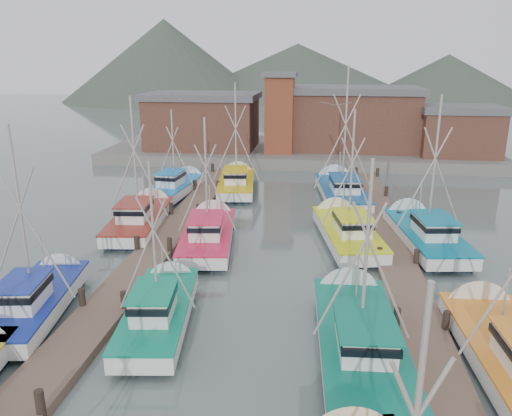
# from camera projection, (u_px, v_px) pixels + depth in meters

# --- Properties ---
(ground) EXTENTS (260.00, 260.00, 0.00)m
(ground) POSITION_uv_depth(u_px,v_px,m) (261.00, 303.00, 23.85)
(ground) COLOR #4E5E5B
(ground) RESTS_ON ground
(dock_left) EXTENTS (2.30, 46.00, 1.50)m
(dock_left) POSITION_uv_depth(u_px,v_px,m) (148.00, 259.00, 28.50)
(dock_left) COLOR brown
(dock_left) RESTS_ON ground
(dock_right) EXTENTS (2.30, 46.00, 1.50)m
(dock_right) POSITION_uv_depth(u_px,v_px,m) (399.00, 272.00, 26.76)
(dock_right) COLOR brown
(dock_right) RESTS_ON ground
(quay) EXTENTS (44.00, 16.00, 1.20)m
(quay) POSITION_uv_depth(u_px,v_px,m) (299.00, 152.00, 58.78)
(quay) COLOR slate
(quay) RESTS_ON ground
(shed_left) EXTENTS (12.72, 8.48, 6.20)m
(shed_left) POSITION_uv_depth(u_px,v_px,m) (203.00, 120.00, 57.17)
(shed_left) COLOR brown
(shed_left) RESTS_ON quay
(shed_center) EXTENTS (14.84, 9.54, 6.90)m
(shed_center) POSITION_uv_depth(u_px,v_px,m) (352.00, 117.00, 56.85)
(shed_center) COLOR brown
(shed_center) RESTS_ON quay
(shed_right) EXTENTS (8.48, 6.36, 5.20)m
(shed_right) POSITION_uv_depth(u_px,v_px,m) (458.00, 130.00, 52.89)
(shed_right) COLOR brown
(shed_right) RESTS_ON quay
(lookout_tower) EXTENTS (3.60, 3.60, 8.50)m
(lookout_tower) POSITION_uv_depth(u_px,v_px,m) (280.00, 112.00, 53.80)
(lookout_tower) COLOR brown
(lookout_tower) RESTS_ON quay
(distant_hills) EXTENTS (175.00, 140.00, 42.00)m
(distant_hills) POSITION_uv_depth(u_px,v_px,m) (268.00, 98.00, 141.75)
(distant_hills) COLOR #434E41
(distant_hills) RESTS_ON ground
(boat_4) EXTENTS (3.51, 8.46, 8.04)m
(boat_4) POSITION_uv_depth(u_px,v_px,m) (161.00, 308.00, 21.94)
(boat_4) COLOR #0F1D33
(boat_4) RESTS_ON ground
(boat_5) EXTENTS (3.69, 10.17, 8.88)m
(boat_5) POSITION_uv_depth(u_px,v_px,m) (358.00, 334.00, 19.92)
(boat_5) COLOR #0F1D33
(boat_5) RESTS_ON ground
(boat_6) EXTENTS (3.77, 8.61, 9.39)m
(boat_6) POSITION_uv_depth(u_px,v_px,m) (40.00, 298.00, 22.83)
(boat_6) COLOR #0F1D33
(boat_6) RESTS_ON ground
(boat_7) EXTENTS (4.37, 9.96, 10.81)m
(boat_7) POSITION_uv_depth(u_px,v_px,m) (510.00, 353.00, 18.63)
(boat_7) COLOR #0F1D33
(boat_7) RESTS_ON ground
(boat_8) EXTENTS (4.08, 9.67, 8.80)m
(boat_8) POSITION_uv_depth(u_px,v_px,m) (209.00, 233.00, 31.35)
(boat_8) COLOR #0F1D33
(boat_8) RESTS_ON ground
(boat_9) EXTENTS (4.57, 9.89, 9.23)m
(boat_9) POSITION_uv_depth(u_px,v_px,m) (345.00, 230.00, 31.83)
(boat_9) COLOR #0F1D33
(boat_9) RESTS_ON ground
(boat_10) EXTENTS (4.01, 9.73, 9.78)m
(boat_10) POSITION_uv_depth(u_px,v_px,m) (142.00, 217.00, 34.40)
(boat_10) COLOR #0F1D33
(boat_10) RESTS_ON ground
(boat_11) EXTENTS (4.34, 10.01, 10.15)m
(boat_11) POSITION_uv_depth(u_px,v_px,m) (423.00, 232.00, 31.41)
(boat_11) COLOR #0F1D33
(boat_11) RESTS_ON ground
(boat_12) EXTENTS (4.05, 9.67, 10.12)m
(boat_12) POSITION_uv_depth(u_px,v_px,m) (237.00, 182.00, 43.97)
(boat_12) COLOR #0F1D33
(boat_12) RESTS_ON ground
(boat_13) EXTENTS (4.66, 10.76, 11.72)m
(boat_13) POSITION_uv_depth(u_px,v_px,m) (341.00, 190.00, 41.41)
(boat_13) COLOR #0F1D33
(boat_13) RESTS_ON ground
(boat_14) EXTENTS (3.44, 8.88, 7.92)m
(boat_14) POSITION_uv_depth(u_px,v_px,m) (178.00, 186.00, 42.81)
(boat_14) COLOR #0F1D33
(boat_14) RESTS_ON ground
(gull_near) EXTENTS (1.54, 0.66, 0.24)m
(gull_near) POSITION_uv_depth(u_px,v_px,m) (180.00, 99.00, 16.50)
(gull_near) COLOR gray
(gull_near) RESTS_ON ground
(gull_far) EXTENTS (1.54, 0.60, 0.24)m
(gull_far) POSITION_uv_depth(u_px,v_px,m) (336.00, 104.00, 25.00)
(gull_far) COLOR gray
(gull_far) RESTS_ON ground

